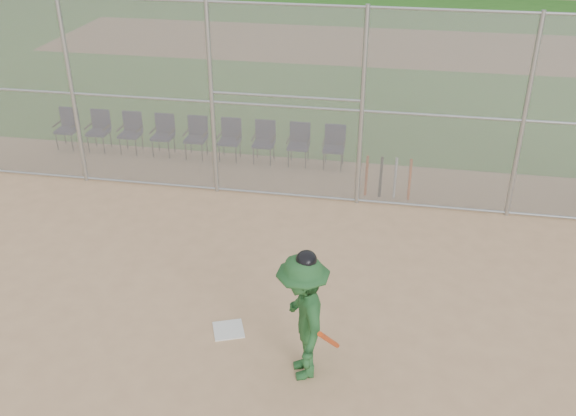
# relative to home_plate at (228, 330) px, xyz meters

# --- Properties ---
(ground) EXTENTS (100.00, 100.00, 0.00)m
(ground) POSITION_rel_home_plate_xyz_m (0.56, -0.51, -0.01)
(ground) COLOR tan
(ground) RESTS_ON ground
(grass_strip) EXTENTS (100.00, 100.00, 0.00)m
(grass_strip) POSITION_rel_home_plate_xyz_m (0.56, 17.49, -0.00)
(grass_strip) COLOR #2C671F
(grass_strip) RESTS_ON ground
(dirt_patch_far) EXTENTS (24.00, 24.00, 0.00)m
(dirt_patch_far) POSITION_rel_home_plate_xyz_m (0.56, 17.49, -0.00)
(dirt_patch_far) COLOR #A67E5C
(dirt_patch_far) RESTS_ON ground
(backstop_fence) EXTENTS (16.09, 0.09, 4.00)m
(backstop_fence) POSITION_rel_home_plate_xyz_m (0.56, 4.49, 2.06)
(backstop_fence) COLOR gray
(backstop_fence) RESTS_ON ground
(home_plate) EXTENTS (0.58, 0.58, 0.02)m
(home_plate) POSITION_rel_home_plate_xyz_m (0.00, 0.00, 0.00)
(home_plate) COLOR silver
(home_plate) RESTS_ON ground
(batter_at_plate) EXTENTS (1.04, 1.40, 1.96)m
(batter_at_plate) POSITION_rel_home_plate_xyz_m (1.23, -0.68, 0.94)
(batter_at_plate) COLOR #205126
(batter_at_plate) RESTS_ON ground
(spare_bats) EXTENTS (0.96, 0.35, 0.84)m
(spare_bats) POSITION_rel_home_plate_xyz_m (2.16, 4.93, 0.40)
(spare_bats) COLOR #D84C14
(spare_bats) RESTS_ON ground
(chair_0) EXTENTS (0.54, 0.52, 0.96)m
(chair_0) POSITION_rel_home_plate_xyz_m (-5.69, 6.15, 0.47)
(chair_0) COLOR #0F1437
(chair_0) RESTS_ON ground
(chair_1) EXTENTS (0.54, 0.52, 0.96)m
(chair_1) POSITION_rel_home_plate_xyz_m (-4.87, 6.15, 0.47)
(chair_1) COLOR #0F1437
(chair_1) RESTS_ON ground
(chair_2) EXTENTS (0.54, 0.52, 0.96)m
(chair_2) POSITION_rel_home_plate_xyz_m (-4.05, 6.15, 0.47)
(chair_2) COLOR #0F1437
(chair_2) RESTS_ON ground
(chair_3) EXTENTS (0.54, 0.52, 0.96)m
(chair_3) POSITION_rel_home_plate_xyz_m (-3.23, 6.15, 0.47)
(chair_3) COLOR #0F1437
(chair_3) RESTS_ON ground
(chair_4) EXTENTS (0.54, 0.52, 0.96)m
(chair_4) POSITION_rel_home_plate_xyz_m (-2.41, 6.15, 0.47)
(chair_4) COLOR #0F1437
(chair_4) RESTS_ON ground
(chair_5) EXTENTS (0.54, 0.52, 0.96)m
(chair_5) POSITION_rel_home_plate_xyz_m (-1.59, 6.15, 0.47)
(chair_5) COLOR #0F1437
(chair_5) RESTS_ON ground
(chair_6) EXTENTS (0.54, 0.52, 0.96)m
(chair_6) POSITION_rel_home_plate_xyz_m (-0.77, 6.15, 0.47)
(chair_6) COLOR #0F1437
(chair_6) RESTS_ON ground
(chair_7) EXTENTS (0.54, 0.52, 0.96)m
(chair_7) POSITION_rel_home_plate_xyz_m (0.05, 6.15, 0.47)
(chair_7) COLOR #0F1437
(chair_7) RESTS_ON ground
(chair_8) EXTENTS (0.54, 0.52, 0.96)m
(chair_8) POSITION_rel_home_plate_xyz_m (0.87, 6.15, 0.47)
(chair_8) COLOR #0F1437
(chair_8) RESTS_ON ground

